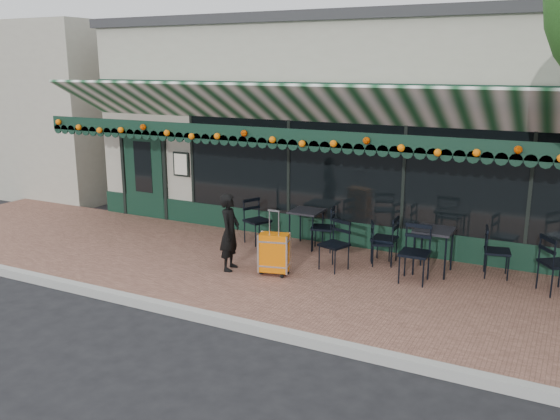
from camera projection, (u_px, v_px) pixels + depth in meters
The scene contains 17 objects.
ground at pixel (229, 324), 8.64m from camera, with size 80.00×80.00×0.00m, color black.
sidewalk at pixel (290, 277), 10.35m from camera, with size 18.00×4.00×0.15m, color brown.
curb at pixel (226, 322), 8.56m from camera, with size 18.00×0.16×0.15m, color #9E9E99.
restaurant_building at pixel (393, 122), 14.86m from camera, with size 12.00×9.60×4.50m.
neighbor_building_left at pixel (33, 102), 20.74m from camera, with size 12.00×8.00×4.80m, color #A5A191.
woman at pixel (230, 232), 10.36m from camera, with size 0.50×0.33×1.37m, color black.
suitcase at pixel (274, 253), 10.17m from camera, with size 0.55×0.39×1.14m.
cafe_table_a at pixel (434, 234), 10.19m from camera, with size 0.64×0.64×0.79m.
cafe_table_b at pixel (306, 214), 11.71m from camera, with size 0.60×0.60×0.74m.
chair_a_left at pixel (385, 239), 10.79m from camera, with size 0.44×0.44×0.88m, color black, non-canonical shape.
chair_a_right at pixel (497, 252), 10.07m from camera, with size 0.44×0.44×0.88m, color black, non-canonical shape.
chair_a_front at pixel (415, 254), 9.80m from camera, with size 0.49×0.49×0.97m, color black, non-canonical shape.
chair_a_extra at pixel (557, 264), 9.34m from camera, with size 0.48×0.48×0.95m, color black, non-canonical shape.
chair_b_left at pixel (323, 228), 11.51m from camera, with size 0.44×0.44×0.89m, color black, non-canonical shape.
chair_b_right at pixel (382, 243), 10.68m from camera, with size 0.41×0.41×0.81m, color black, non-canonical shape.
chair_b_front at pixel (334, 245), 10.40m from camera, with size 0.45×0.45×0.89m, color black, non-canonical shape.
chair_solo at pixel (257, 221), 11.96m from camera, with size 0.46×0.46×0.91m, color black, non-canonical shape.
Camera 1 is at (4.31, -6.77, 3.70)m, focal length 38.00 mm.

